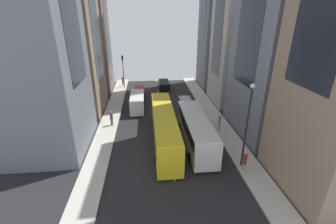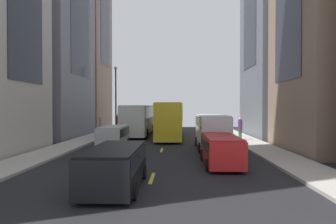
# 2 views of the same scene
# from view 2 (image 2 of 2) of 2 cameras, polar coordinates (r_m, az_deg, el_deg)

# --- Properties ---
(ground_plane) EXTENTS (41.61, 41.61, 0.00)m
(ground_plane) POSITION_cam_2_polar(r_m,az_deg,el_deg) (25.60, -0.77, -6.15)
(ground_plane) COLOR black
(sidewalk_west) EXTENTS (2.50, 44.00, 0.15)m
(sidewalk_west) POSITION_cam_2_polar(r_m,az_deg,el_deg) (26.99, -17.09, -5.66)
(sidewalk_west) COLOR #B2ADA3
(sidewalk_west) RESTS_ON ground
(sidewalk_east) EXTENTS (2.50, 44.00, 0.15)m
(sidewalk_east) POSITION_cam_2_polar(r_m,az_deg,el_deg) (26.37, 15.95, -5.81)
(sidewalk_east) COLOR #B2ADA3
(sidewalk_east) RESTS_ON ground
(lane_stripe_1) EXTENTS (0.16, 2.00, 0.01)m
(lane_stripe_1) POSITION_cam_2_polar(r_m,az_deg,el_deg) (13.21, -3.18, -12.87)
(lane_stripe_1) COLOR yellow
(lane_stripe_1) RESTS_ON ground
(lane_stripe_2) EXTENTS (0.16, 2.00, 0.01)m
(lane_stripe_2) POSITION_cam_2_polar(r_m,az_deg,el_deg) (21.44, -1.26, -7.51)
(lane_stripe_2) COLOR yellow
(lane_stripe_2) RESTS_ON ground
(lane_stripe_3) EXTENTS (0.16, 2.00, 0.01)m
(lane_stripe_3) POSITION_cam_2_polar(r_m,az_deg,el_deg) (29.77, -0.42, -5.14)
(lane_stripe_3) COLOR yellow
(lane_stripe_3) RESTS_ON ground
(lane_stripe_4) EXTENTS (0.16, 2.00, 0.01)m
(lane_stripe_4) POSITION_cam_2_polar(r_m,az_deg,el_deg) (38.12, 0.05, -3.80)
(lane_stripe_4) COLOR yellow
(lane_stripe_4) RESTS_ON ground
(lane_stripe_5) EXTENTS (0.16, 2.00, 0.01)m
(lane_stripe_5) POSITION_cam_2_polar(r_m,az_deg,el_deg) (46.50, 0.35, -2.94)
(lane_stripe_5) COLOR yellow
(lane_stripe_5) RESTS_ON ground
(building_west_2) EXTENTS (7.19, 10.59, 28.58)m
(building_west_2) POSITION_cam_2_polar(r_m,az_deg,el_deg) (35.03, -22.70, 19.40)
(building_west_2) COLOR slate
(building_west_2) RESTS_ON ground
(city_bus_white) EXTENTS (2.81, 11.28, 3.35)m
(city_bus_white) POSITION_cam_2_polar(r_m,az_deg,el_deg) (32.97, -5.76, -1.06)
(city_bus_white) COLOR silver
(city_bus_white) RESTS_ON ground
(streetcar_yellow) EXTENTS (2.70, 14.88, 3.59)m
(streetcar_yellow) POSITION_cam_2_polar(r_m,az_deg,el_deg) (31.55, 0.36, -0.93)
(streetcar_yellow) COLOR yellow
(streetcar_yellow) RESTS_ON ground
(delivery_van_white) EXTENTS (2.25, 5.83, 2.58)m
(delivery_van_white) POSITION_cam_2_polar(r_m,az_deg,el_deg) (21.99, 8.64, -3.36)
(delivery_van_white) COLOR white
(delivery_van_white) RESTS_ON ground
(car_black_0) EXTENTS (2.09, 4.74, 1.60)m
(car_black_0) POSITION_cam_2_polar(r_m,az_deg,el_deg) (11.66, -10.32, -10.02)
(car_black_0) COLOR black
(car_black_0) RESTS_ON ground
(car_red_1) EXTENTS (1.95, 4.72, 1.61)m
(car_red_1) POSITION_cam_2_polar(r_m,az_deg,el_deg) (16.08, 10.39, -6.97)
(car_red_1) COLOR red
(car_red_1) RESTS_ON ground
(car_silver_2) EXTENTS (1.98, 4.28, 1.68)m
(car_silver_2) POSITION_cam_2_polar(r_m,az_deg,el_deg) (23.02, -10.67, -4.48)
(car_silver_2) COLOR #B7BABF
(car_silver_2) RESTS_ON ground
(pedestrian_waiting_curb) EXTENTS (0.28, 0.28, 2.21)m
(pedestrian_waiting_curb) POSITION_cam_2_polar(r_m,az_deg,el_deg) (31.01, -13.22, -2.41)
(pedestrian_waiting_curb) COLOR gold
(pedestrian_waiting_curb) RESTS_ON ground
(pedestrian_walking_far) EXTENTS (0.40, 0.40, 2.06)m
(pedestrian_walking_far) POSITION_cam_2_polar(r_m,az_deg,el_deg) (27.82, 14.03, -3.05)
(pedestrian_walking_far) COLOR #336B38
(pedestrian_walking_far) RESTS_ON ground
(pedestrian_crossing_mid) EXTENTS (0.35, 0.35, 2.05)m
(pedestrian_crossing_mid) POSITION_cam_2_polar(r_m,az_deg,el_deg) (39.02, -9.90, -1.88)
(pedestrian_crossing_mid) COLOR gray
(pedestrian_crossing_mid) RESTS_ON ground
(streetlamp_near) EXTENTS (0.44, 0.44, 8.33)m
(streetlamp_near) POSITION_cam_2_polar(r_m,az_deg,el_deg) (38.26, -10.25, 3.91)
(streetlamp_near) COLOR black
(streetlamp_near) RESTS_ON ground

